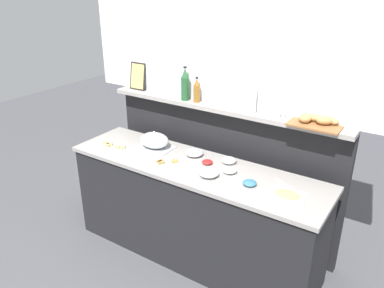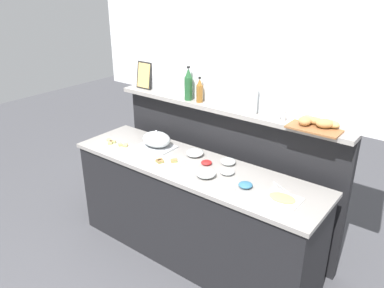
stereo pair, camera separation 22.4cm
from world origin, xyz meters
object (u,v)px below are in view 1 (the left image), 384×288
(condiment_bowl_cream, at_px, (250,183))
(framed_picture, at_px, (138,76))
(glass_bowl_extra, at_px, (194,153))
(condiment_bowl_dark, at_px, (207,162))
(serving_tongs, at_px, (282,184))
(bread_basket, at_px, (316,120))
(sandwich_platter_front, at_px, (112,146))
(vinegar_bottle_amber, at_px, (197,91))
(glass_bowl_medium, at_px, (209,173))
(glass_bowl_large, at_px, (230,170))
(napkin_stack, at_px, (224,187))
(glass_bowl_small, at_px, (229,161))
(water_carafe, at_px, (251,100))
(pepper_shaker, at_px, (283,114))
(salt_shaker, at_px, (278,113))
(cold_cuts_platter, at_px, (287,195))
(wine_bottle_green, at_px, (185,85))
(sandwich_platter_side, at_px, (167,163))
(serving_cloche, at_px, (154,141))

(condiment_bowl_cream, xyz_separation_m, framed_picture, (-1.53, 0.51, 0.53))
(glass_bowl_extra, height_order, condiment_bowl_dark, glass_bowl_extra)
(serving_tongs, xyz_separation_m, bread_basket, (0.11, 0.34, 0.44))
(sandwich_platter_front, height_order, vinegar_bottle_amber, vinegar_bottle_amber)
(sandwich_platter_front, xyz_separation_m, glass_bowl_medium, (1.05, 0.01, 0.02))
(sandwich_platter_front, height_order, glass_bowl_large, glass_bowl_large)
(serving_tongs, distance_m, napkin_stack, 0.45)
(sandwich_platter_front, distance_m, glass_bowl_small, 1.12)
(bread_basket, bearing_deg, water_carafe, -178.39)
(vinegar_bottle_amber, bearing_deg, glass_bowl_large, -33.90)
(glass_bowl_medium, xyz_separation_m, pepper_shaker, (0.38, 0.52, 0.42))
(glass_bowl_large, relative_size, condiment_bowl_dark, 1.26)
(glass_bowl_medium, bearing_deg, framed_picture, 154.82)
(glass_bowl_small, xyz_separation_m, water_carafe, (0.07, 0.22, 0.50))
(glass_bowl_large, distance_m, condiment_bowl_cream, 0.24)
(salt_shaker, xyz_separation_m, pepper_shaker, (0.04, 0.00, 0.00))
(cold_cuts_platter, xyz_separation_m, pepper_shaker, (-0.26, 0.47, 0.44))
(sandwich_platter_front, distance_m, bread_basket, 1.84)
(glass_bowl_small, relative_size, glass_bowl_extra, 0.83)
(serving_tongs, bearing_deg, wine_bottle_green, 163.86)
(napkin_stack, bearing_deg, salt_shaker, 77.31)
(sandwich_platter_side, bearing_deg, condiment_bowl_dark, 33.45)
(glass_bowl_medium, bearing_deg, glass_bowl_small, 86.13)
(condiment_bowl_cream, relative_size, napkin_stack, 0.64)
(sandwich_platter_front, relative_size, salt_shaker, 4.29)
(glass_bowl_large, relative_size, serving_tongs, 0.69)
(cold_cuts_platter, relative_size, serving_tongs, 1.56)
(sandwich_platter_side, relative_size, salt_shaker, 3.33)
(condiment_bowl_cream, relative_size, wine_bottle_green, 0.34)
(sandwich_platter_side, distance_m, bread_basket, 1.27)
(condiment_bowl_dark, relative_size, serving_tongs, 0.55)
(glass_bowl_large, height_order, vinegar_bottle_amber, vinegar_bottle_amber)
(serving_cloche, relative_size, napkin_stack, 2.00)
(glass_bowl_large, relative_size, salt_shaker, 1.35)
(serving_tongs, relative_size, pepper_shaker, 1.95)
(wine_bottle_green, distance_m, framed_picture, 0.61)
(wine_bottle_green, bearing_deg, glass_bowl_extra, -43.63)
(glass_bowl_large, height_order, framed_picture, framed_picture)
(napkin_stack, relative_size, wine_bottle_green, 0.54)
(sandwich_platter_front, xyz_separation_m, serving_cloche, (0.34, 0.21, 0.06))
(glass_bowl_extra, relative_size, wine_bottle_green, 0.49)
(sandwich_platter_front, distance_m, cold_cuts_platter, 1.69)
(pepper_shaker, height_order, framed_picture, framed_picture)
(sandwich_platter_side, distance_m, salt_shaker, 1.02)
(napkin_stack, bearing_deg, water_carafe, 99.61)
(sandwich_platter_front, bearing_deg, salt_shaker, 21.00)
(napkin_stack, relative_size, salt_shaker, 1.95)
(salt_shaker, bearing_deg, glass_bowl_small, -145.10)
(serving_tongs, xyz_separation_m, vinegar_bottle_amber, (-1.00, 0.33, 0.51))
(glass_bowl_extra, distance_m, water_carafe, 0.69)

